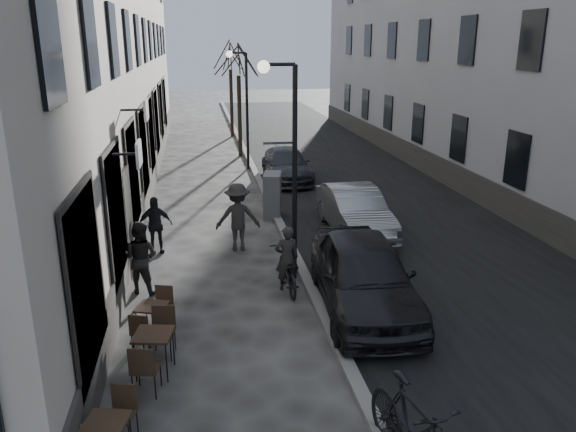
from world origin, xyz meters
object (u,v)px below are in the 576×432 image
object	(u,v)px
bicycle	(287,270)
utility_cabinet	(272,195)
car_mid	(355,211)
pedestrian_near	(141,257)
bistro_set_b	(154,349)
tree_near	(238,59)
streetlamp_near	(287,147)
streetlamp_far	(243,97)
tree_far	(230,56)
pedestrian_far	(155,225)
car_far	(287,165)
bistro_set_c	(153,318)
car_near	(364,275)
pedestrian_mid	(238,217)

from	to	relation	value
bicycle	utility_cabinet	bearing A→B (deg)	-96.52
bicycle	car_mid	distance (m)	4.49
pedestrian_near	bicycle	bearing A→B (deg)	-163.10
bistro_set_b	tree_near	bearing A→B (deg)	91.51
bistro_set_b	bicycle	xyz separation A→B (m)	(2.79, 3.04, -0.00)
streetlamp_near	tree_near	xyz separation A→B (m)	(0.07, 15.00, 1.50)
streetlamp_far	tree_far	distance (m)	9.12
bistro_set_b	utility_cabinet	xyz separation A→B (m)	(3.21, 8.61, 0.26)
pedestrian_near	pedestrian_far	xyz separation A→B (m)	(0.16, 2.51, -0.06)
tree_near	tree_far	world-z (taller)	same
tree_near	bicycle	bearing A→B (deg)	-90.81
pedestrian_near	car_far	distance (m)	11.31
streetlamp_near	bistro_set_b	bearing A→B (deg)	-127.02
car_far	pedestrian_far	bearing A→B (deg)	-121.47
tree_far	pedestrian_far	size ratio (longest dim) A/B	3.65
streetlamp_near	tree_near	bearing A→B (deg)	89.72
bistro_set_c	pedestrian_far	bearing A→B (deg)	110.38
tree_far	utility_cabinet	bearing A→B (deg)	-89.30
pedestrian_far	car_far	distance (m)	9.04
pedestrian_near	car_near	xyz separation A→B (m)	(4.71, -1.65, -0.05)
tree_far	bistro_set_b	bearing A→B (deg)	-96.89
pedestrian_near	pedestrian_far	distance (m)	2.51
streetlamp_far	pedestrian_mid	world-z (taller)	streetlamp_far
car_near	pedestrian_near	bearing A→B (deg)	164.86
tree_near	pedestrian_mid	xyz separation A→B (m)	(-1.13, -13.09, -3.73)
pedestrian_mid	car_far	size ratio (longest dim) A/B	0.43
car_far	bistro_set_c	bearing A→B (deg)	-109.78
bistro_set_b	tree_far	bearing A→B (deg)	93.67
pedestrian_far	car_far	bearing A→B (deg)	46.58
bistro_set_b	car_far	world-z (taller)	car_far
tree_far	pedestrian_mid	bearing A→B (deg)	-93.38
streetlamp_far	utility_cabinet	distance (m)	7.68
tree_far	car_mid	bearing A→B (deg)	-82.50
tree_far	car_far	distance (m)	12.10
pedestrian_near	car_near	distance (m)	4.99
bicycle	car_near	bearing A→B (deg)	136.67
bistro_set_c	pedestrian_near	xyz separation A→B (m)	(-0.38, 2.15, 0.43)
streetlamp_far	pedestrian_near	xyz separation A→B (m)	(-3.43, -12.47, -2.32)
bistro_set_c	tree_near	bearing A→B (deg)	97.65
bistro_set_c	pedestrian_near	bearing A→B (deg)	117.67
streetlamp_far	car_mid	bearing A→B (deg)	-74.99
streetlamp_near	utility_cabinet	bearing A→B (deg)	86.70
pedestrian_near	tree_near	bearing A→B (deg)	-79.05
pedestrian_far	car_near	world-z (taller)	car_near
streetlamp_near	car_near	distance (m)	3.43
tree_near	bistro_set_c	size ratio (longest dim) A/B	4.09
pedestrian_mid	tree_near	bearing A→B (deg)	-94.10
bistro_set_c	car_mid	xyz separation A→B (m)	(5.52, 5.40, 0.27)
bistro_set_b	bicycle	size ratio (longest dim) A/B	0.90
tree_far	pedestrian_mid	distance (m)	19.49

